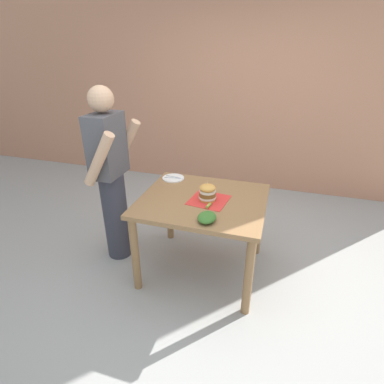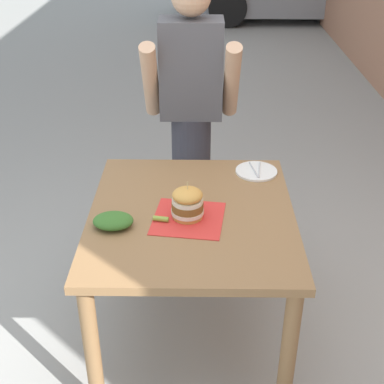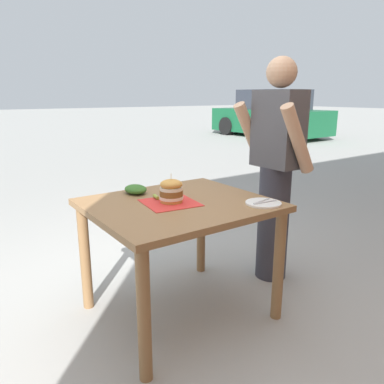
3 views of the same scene
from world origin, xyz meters
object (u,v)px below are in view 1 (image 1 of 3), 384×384
object	(u,v)px
side_plate_with_forks	(173,178)
pickle_spear	(209,206)
parked_car_far_end	(59,80)
sandwich	(207,192)
diner_across_table	(111,176)
patio_table	(203,210)
side_salad	(207,217)

from	to	relation	value
side_plate_with_forks	pickle_spear	bearing A→B (deg)	-134.36
side_plate_with_forks	parked_car_far_end	size ratio (longest dim) A/B	0.05
sandwich	diner_across_table	world-z (taller)	diner_across_table
patio_table	side_salad	distance (m)	0.40
sandwich	side_salad	distance (m)	0.34
side_salad	parked_car_far_end	size ratio (longest dim) A/B	0.04
patio_table	side_plate_with_forks	distance (m)	0.54
patio_table	side_salad	world-z (taller)	side_salad
pickle_spear	diner_across_table	distance (m)	0.98
parked_car_far_end	side_plate_with_forks	bearing A→B (deg)	-135.94
side_plate_with_forks	diner_across_table	distance (m)	0.61
side_plate_with_forks	side_salad	xyz separation A→B (m)	(-0.68, -0.52, 0.02)
patio_table	diner_across_table	bearing A→B (deg)	91.04
pickle_spear	side_plate_with_forks	distance (m)	0.68
patio_table	side_salad	size ratio (longest dim) A/B	6.04
sandwich	side_salad	xyz separation A→B (m)	(-0.33, -0.08, -0.05)
patio_table	parked_car_far_end	distance (m)	12.16
patio_table	parked_car_far_end	world-z (taller)	parked_car_far_end
side_plate_with_forks	side_salad	bearing A→B (deg)	-142.48
sandwich	diner_across_table	distance (m)	0.93
pickle_spear	diner_across_table	world-z (taller)	diner_across_table
pickle_spear	parked_car_far_end	size ratio (longest dim) A/B	0.02
pickle_spear	diner_across_table	xyz separation A→B (m)	(0.12, 0.97, 0.10)
patio_table	pickle_spear	xyz separation A→B (m)	(-0.14, -0.09, 0.14)
patio_table	parked_car_far_end	xyz separation A→B (m)	(8.70, 8.50, 0.07)
patio_table	side_plate_with_forks	xyz separation A→B (m)	(0.34, 0.40, 0.13)
side_plate_with_forks	side_salad	distance (m)	0.86
side_salad	parked_car_far_end	xyz separation A→B (m)	(9.05, 8.62, -0.08)
patio_table	sandwich	bearing A→B (deg)	-112.50
patio_table	pickle_spear	distance (m)	0.21
sandwich	parked_car_far_end	distance (m)	12.21
pickle_spear	sandwich	bearing A→B (deg)	18.85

